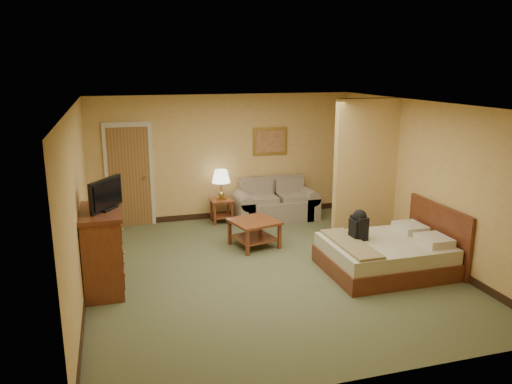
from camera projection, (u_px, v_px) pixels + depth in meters
name	position (u px, v px, depth m)	size (l,w,h in m)	color
floor	(268.00, 270.00, 7.93)	(6.00, 6.00, 0.00)	#575D3C
ceiling	(269.00, 105.00, 7.30)	(6.00, 6.00, 0.00)	white
back_wall	(225.00, 157.00, 10.41)	(5.50, 0.02, 2.60)	tan
left_wall	(78.00, 204.00, 6.87)	(0.02, 6.00, 2.60)	tan
right_wall	(424.00, 179.00, 8.36)	(0.02, 6.00, 2.60)	tan
partition	(365.00, 171.00, 9.06)	(1.20, 0.15, 2.60)	tan
door	(129.00, 176.00, 9.91)	(0.94, 0.16, 2.10)	beige
baseboard	(226.00, 214.00, 10.70)	(5.50, 0.02, 0.12)	black
loveseat	(276.00, 206.00, 10.53)	(1.72, 0.80, 0.87)	gray
side_table	(222.00, 207.00, 10.28)	(0.45, 0.45, 0.49)	maroon
table_lamp	(221.00, 177.00, 10.12)	(0.37, 0.37, 0.62)	#A0853B
coffee_table	(254.00, 228.00, 8.88)	(0.93, 0.93, 0.49)	maroon
wall_picture	(270.00, 141.00, 10.58)	(0.76, 0.04, 0.59)	#B78E3F
dresser	(103.00, 250.00, 7.10)	(0.59, 1.12, 1.20)	maroon
tv	(106.00, 195.00, 6.94)	(0.44, 0.63, 0.44)	black
bed	(389.00, 254.00, 7.85)	(1.91, 1.56, 1.01)	#552413
backpack	(359.00, 224.00, 7.82)	(0.22, 0.29, 0.48)	black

